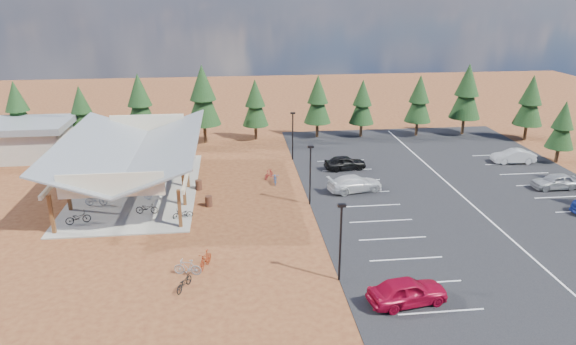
{
  "coord_description": "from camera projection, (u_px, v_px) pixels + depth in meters",
  "views": [
    {
      "loc": [
        -1.27,
        -37.27,
        17.09
      ],
      "look_at": [
        3.34,
        3.64,
        2.31
      ],
      "focal_mm": 32.0,
      "sensor_mm": 36.0,
      "label": 1
    }
  ],
  "objects": [
    {
      "name": "bike_6",
      "position": [
        157.0,
        175.0,
        48.22
      ],
      "size": [
        1.73,
        0.86,
        0.87
      ],
      "primitive_type": "imported",
      "rotation": [
        0.0,
        0.0,
        1.4
      ],
      "color": "navy",
      "rests_on": "concrete_pad"
    },
    {
      "name": "lamp_post_2",
      "position": [
        293.0,
        133.0,
        53.38
      ],
      "size": [
        0.5,
        0.25,
        5.14
      ],
      "color": "black",
      "rests_on": "ground"
    },
    {
      "name": "pine_8",
      "position": [
        467.0,
        92.0,
        62.02
      ],
      "size": [
        3.75,
        3.75,
        8.74
      ],
      "color": "#382314",
      "rests_on": "ground"
    },
    {
      "name": "car_8",
      "position": [
        555.0,
        181.0,
        46.17
      ],
      "size": [
        4.16,
        1.68,
        1.42
      ],
      "primitive_type": "imported",
      "rotation": [
        0.0,
        0.0,
        -1.57
      ],
      "color": "gray",
      "rests_on": "asphalt_lot"
    },
    {
      "name": "bike_5",
      "position": [
        155.0,
        193.0,
        43.91
      ],
      "size": [
        1.84,
        1.0,
        1.07
      ],
      "primitive_type": "imported",
      "rotation": [
        0.0,
        0.0,
        1.87
      ],
      "color": "#999DA2",
      "rests_on": "concrete_pad"
    },
    {
      "name": "bike_pavilion",
      "position": [
        133.0,
        149.0,
        44.96
      ],
      "size": [
        11.65,
        19.4,
        4.97
      ],
      "color": "brown",
      "rests_on": "concrete_pad"
    },
    {
      "name": "trash_bin_0",
      "position": [
        209.0,
        201.0,
        42.59
      ],
      "size": [
        0.6,
        0.6,
        0.9
      ],
      "primitive_type": "cylinder",
      "color": "#422417",
      "rests_on": "ground"
    },
    {
      "name": "pine_0",
      "position": [
        17.0,
        107.0,
        56.83
      ],
      "size": [
        3.29,
        3.29,
        7.67
      ],
      "color": "#382314",
      "rests_on": "ground"
    },
    {
      "name": "bike_14",
      "position": [
        275.0,
        178.0,
        47.63
      ],
      "size": [
        0.76,
        1.89,
        0.97
      ],
      "primitive_type": "imported",
      "rotation": [
        0.0,
        0.0,
        -0.07
      ],
      "color": "#224E9D",
      "rests_on": "ground"
    },
    {
      "name": "pine_5",
      "position": [
        318.0,
        100.0,
        61.09
      ],
      "size": [
        3.25,
        3.25,
        7.58
      ],
      "color": "#382314",
      "rests_on": "ground"
    },
    {
      "name": "lamp_post_0",
      "position": [
        341.0,
        237.0,
        30.93
      ],
      "size": [
        0.5,
        0.25,
        5.14
      ],
      "color": "black",
      "rests_on": "ground"
    },
    {
      "name": "bike_15",
      "position": [
        269.0,
        174.0,
        48.87
      ],
      "size": [
        1.19,
        1.46,
        0.89
      ],
      "primitive_type": "imported",
      "rotation": [
        0.0,
        0.0,
        2.53
      ],
      "color": "maroon",
      "rests_on": "ground"
    },
    {
      "name": "bike_13",
      "position": [
        188.0,
        267.0,
        32.34
      ],
      "size": [
        1.85,
        0.89,
        1.07
      ],
      "primitive_type": "imported",
      "rotation": [
        0.0,
        0.0,
        4.49
      ],
      "color": "gray",
      "rests_on": "ground"
    },
    {
      "name": "bike_12",
      "position": [
        184.0,
        282.0,
        30.81
      ],
      "size": [
        1.27,
        1.84,
        0.92
      ],
      "primitive_type": "imported",
      "rotation": [
        0.0,
        0.0,
        2.72
      ],
      "color": "black",
      "rests_on": "ground"
    },
    {
      "name": "trash_bin_1",
      "position": [
        199.0,
        185.0,
        46.12
      ],
      "size": [
        0.6,
        0.6,
        0.9
      ],
      "primitive_type": "cylinder",
      "color": "#422417",
      "rests_on": "ground"
    },
    {
      "name": "pine_12",
      "position": [
        563.0,
        125.0,
        52.26
      ],
      "size": [
        2.79,
        2.79,
        6.49
      ],
      "color": "#382314",
      "rests_on": "ground"
    },
    {
      "name": "car_4",
      "position": [
        345.0,
        163.0,
        51.14
      ],
      "size": [
        4.3,
        2.12,
        1.41
      ],
      "primitive_type": "imported",
      "rotation": [
        0.0,
        0.0,
        1.68
      ],
      "color": "black",
      "rests_on": "asphalt_lot"
    },
    {
      "name": "bike_1",
      "position": [
        96.0,
        199.0,
        42.47
      ],
      "size": [
        1.82,
        0.53,
        1.09
      ],
      "primitive_type": "imported",
      "rotation": [
        0.0,
        0.0,
        1.56
      ],
      "color": "gray",
      "rests_on": "concrete_pad"
    },
    {
      "name": "outbuilding",
      "position": [
        17.0,
        139.0,
        54.38
      ],
      "size": [
        11.0,
        7.0,
        3.9
      ],
      "color": "#ADA593",
      "rests_on": "ground"
    },
    {
      "name": "bike_4",
      "position": [
        147.0,
        208.0,
        40.96
      ],
      "size": [
        1.84,
        0.8,
        0.94
      ],
      "primitive_type": "imported",
      "rotation": [
        0.0,
        0.0,
        1.47
      ],
      "color": "black",
      "rests_on": "concrete_pad"
    },
    {
      "name": "car_9",
      "position": [
        513.0,
        156.0,
        53.05
      ],
      "size": [
        4.39,
        1.8,
        1.41
      ],
      "primitive_type": "imported",
      "rotation": [
        0.0,
        0.0,
        -1.64
      ],
      "color": "#BCBCBC",
      "rests_on": "asphalt_lot"
    },
    {
      "name": "ground",
      "position": [
        251.0,
        217.0,
        40.76
      ],
      "size": [
        140.0,
        140.0,
        0.0
      ],
      "primitive_type": "plane",
      "color": "#5A2917",
      "rests_on": "ground"
    },
    {
      "name": "bike_2",
      "position": [
        125.0,
        180.0,
        47.08
      ],
      "size": [
        1.75,
        1.07,
        0.87
      ],
      "primitive_type": "imported",
      "rotation": [
        0.0,
        0.0,
        1.25
      ],
      "color": "navy",
      "rests_on": "concrete_pad"
    },
    {
      "name": "pine_13",
      "position": [
        530.0,
        101.0,
        59.9
      ],
      "size": [
        3.34,
        3.34,
        7.78
      ],
      "color": "#382314",
      "rests_on": "ground"
    },
    {
      "name": "pine_7",
      "position": [
        419.0,
        99.0,
        61.75
      ],
      "size": [
        3.21,
        3.21,
        7.47
      ],
      "color": "#382314",
      "rests_on": "ground"
    },
    {
      "name": "bike_3",
      "position": [
        132.0,
        161.0,
        51.83
      ],
      "size": [
        1.82,
        0.54,
        1.09
      ],
      "primitive_type": "imported",
      "rotation": [
        0.0,
        0.0,
        1.55
      ],
      "color": "maroon",
      "rests_on": "concrete_pad"
    },
    {
      "name": "car_3",
      "position": [
        355.0,
        183.0,
        45.63
      ],
      "size": [
        5.24,
        2.94,
        1.43
      ],
      "primitive_type": "imported",
      "rotation": [
        0.0,
        0.0,
        1.77
      ],
      "color": "silver",
      "rests_on": "asphalt_lot"
    },
    {
      "name": "bike_11",
      "position": [
        205.0,
        259.0,
        33.23
      ],
      "size": [
        1.15,
        1.91,
        1.11
      ],
      "primitive_type": "imported",
      "rotation": [
        0.0,
        0.0,
        -0.37
      ],
      "color": "maroon",
      "rests_on": "ground"
    },
    {
      "name": "lamp_post_1",
      "position": [
        310.0,
        171.0,
        42.16
      ],
      "size": [
        0.5,
        0.25,
        5.14
      ],
      "color": "black",
      "rests_on": "ground"
    },
    {
      "name": "pine_3",
      "position": [
        203.0,
        96.0,
        58.55
      ],
      "size": [
        3.91,
        3.91,
        9.11
      ],
      "color": "#382314",
      "rests_on": "ground"
    },
    {
      "name": "bike_7",
      "position": [
        172.0,
        162.0,
        51.62
      ],
      "size": [
        1.87,
        0.81,
        1.09
      ],
      "primitive_type": "imported",
      "rotation": [
        0.0,
        0.0,
        1.74
      ],
      "color": "maroon",
      "rests_on": "concrete_pad"
    },
    {
      "name": "bike_16",
      "position": [
        183.0,
        214.0,
        40.28
      ],
      "size": [
        1.69,
        0.97,
        0.84
      ],
      "primitive_type": "imported",
      "rotation": [
        0.0,
        0.0,
        4.99
      ],
      "color": "black",
      "rests_on": "ground"
    },
    {
      "name": "bike_0",
      "position": [
        78.0,
        218.0,
        39.22
      ],
      "size": [
        1.95,
        1.19,
        0.97
      ],
      "primitive_type": "imported",
      "rotation": [
        0.0,
        0.0,
        1.9
      ],
      "color": "black",
      "rests_on": "concrete_pad"
    },
    {
      "name": "car_0",
      "position": [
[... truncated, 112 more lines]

